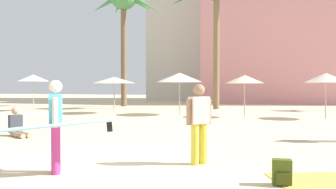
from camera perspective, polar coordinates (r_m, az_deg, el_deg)
ground at (r=6.35m, az=-12.24°, el=-13.29°), size 120.00×120.00×0.00m
hotel_pink at (r=38.56m, az=19.14°, el=11.66°), size 16.29×9.73×17.22m
palm_tree_far_left at (r=29.45m, az=-7.43°, el=14.80°), size 6.07×5.74×10.25m
cafe_umbrella_0 at (r=18.77m, az=24.82°, el=2.55°), size 2.06×2.06×2.30m
cafe_umbrella_1 at (r=19.56m, az=1.93°, el=2.86°), size 2.58×2.58×2.41m
cafe_umbrella_2 at (r=20.95m, az=-8.99°, el=2.39°), size 2.59×2.59×2.21m
cafe_umbrella_4 at (r=24.44m, az=-21.57°, el=2.58°), size 2.04×2.04×2.43m
cafe_umbrella_5 at (r=18.41m, az=12.65°, el=2.50°), size 2.01×2.01×2.23m
beach_towel at (r=6.64m, az=25.15°, el=-12.68°), size 2.12×1.56×0.01m
backpack at (r=5.96m, az=18.47°, el=-12.28°), size 0.32×0.26×0.42m
person_mid_center at (r=6.55m, az=-18.86°, el=-4.66°), size 2.63×1.56×1.72m
person_near_right at (r=12.10m, az=-23.77°, el=-4.88°), size 1.05×0.80×0.94m
person_mid_right at (r=7.07m, az=5.19°, el=-4.32°), size 0.49×0.50×1.65m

